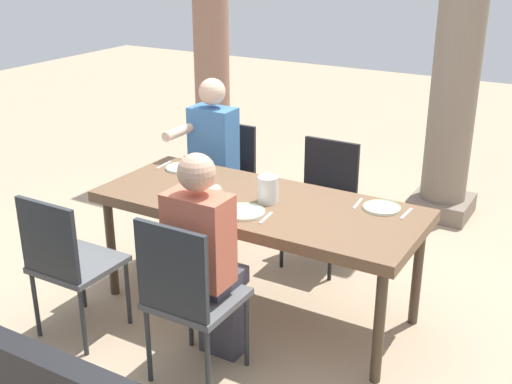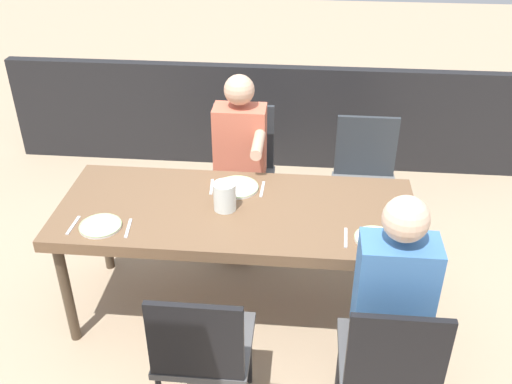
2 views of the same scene
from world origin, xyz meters
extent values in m
plane|color=tan|center=(0.00, 0.00, 0.00)|extent=(16.00, 16.00, 0.00)
cube|color=brown|center=(0.00, 0.00, 0.71)|extent=(2.01, 0.82, 0.07)
cylinder|color=#473828|center=(-0.92, 0.33, 0.34)|extent=(0.06, 0.06, 0.68)
cylinder|color=#473828|center=(0.92, 0.33, 0.34)|extent=(0.06, 0.06, 0.68)
cylinder|color=#473828|center=(-0.92, -0.33, 0.34)|extent=(0.06, 0.06, 0.68)
cylinder|color=#473828|center=(0.92, -0.33, 0.34)|extent=(0.06, 0.06, 0.68)
cube|color=#4F4F50|center=(-0.79, 0.75, 0.46)|extent=(0.44, 0.44, 0.04)
cube|color=black|center=(-0.79, 0.95, 0.68)|extent=(0.42, 0.03, 0.44)
cylinder|color=black|center=(-0.98, 0.56, 0.22)|extent=(0.03, 0.03, 0.44)
cylinder|color=black|center=(-0.60, 0.56, 0.22)|extent=(0.03, 0.03, 0.44)
cylinder|color=black|center=(-0.98, 0.94, 0.22)|extent=(0.03, 0.03, 0.44)
cylinder|color=black|center=(-0.60, 0.94, 0.22)|extent=(0.03, 0.03, 0.44)
cube|color=#5B5E61|center=(-0.79, -0.75, 0.45)|extent=(0.44, 0.44, 0.04)
cube|color=#2D3338|center=(-0.79, -0.95, 0.68)|extent=(0.42, 0.03, 0.46)
cylinder|color=#2D3338|center=(-0.60, -0.56, 0.21)|extent=(0.03, 0.03, 0.43)
cylinder|color=#2D3338|center=(-0.98, -0.56, 0.21)|extent=(0.03, 0.03, 0.43)
cylinder|color=#2D3338|center=(-0.60, -0.94, 0.21)|extent=(0.03, 0.03, 0.43)
cylinder|color=#2D3338|center=(-0.98, -0.94, 0.21)|extent=(0.03, 0.03, 0.43)
cube|color=#4F4F50|center=(0.06, 0.75, 0.46)|extent=(0.44, 0.44, 0.04)
cube|color=black|center=(0.06, 0.95, 0.67)|extent=(0.42, 0.03, 0.43)
cylinder|color=black|center=(-0.13, 0.56, 0.22)|extent=(0.03, 0.03, 0.44)
cylinder|color=black|center=(0.25, 0.56, 0.22)|extent=(0.03, 0.03, 0.44)
cylinder|color=black|center=(-0.13, 0.94, 0.22)|extent=(0.03, 0.03, 0.44)
cylinder|color=black|center=(0.25, 0.94, 0.22)|extent=(0.03, 0.03, 0.44)
cube|color=#5B5E61|center=(0.06, -0.75, 0.47)|extent=(0.44, 0.44, 0.04)
cube|color=#2D3338|center=(0.06, -0.95, 0.72)|extent=(0.42, 0.03, 0.49)
cylinder|color=#2D3338|center=(0.25, -0.56, 0.23)|extent=(0.03, 0.03, 0.45)
cylinder|color=#2D3338|center=(-0.13, -0.56, 0.23)|extent=(0.03, 0.03, 0.45)
cylinder|color=#2D3338|center=(0.25, -0.94, 0.23)|extent=(0.03, 0.03, 0.45)
cylinder|color=#2D3338|center=(-0.13, -0.94, 0.23)|extent=(0.03, 0.03, 0.45)
cube|color=#3F3F4C|center=(-0.79, 0.49, 0.23)|extent=(0.24, 0.14, 0.46)
cube|color=#3F3F4C|center=(-0.79, 0.58, 0.51)|extent=(0.28, 0.32, 0.10)
cube|color=#3F72B2|center=(-0.79, 0.69, 0.82)|extent=(0.34, 0.20, 0.51)
sphere|color=beige|center=(-0.79, 0.69, 1.19)|extent=(0.20, 0.20, 0.20)
cylinder|color=beige|center=(-0.93, 0.45, 0.93)|extent=(0.07, 0.30, 0.07)
cube|color=#3F3F4C|center=(0.06, -0.52, 0.23)|extent=(0.24, 0.14, 0.46)
cube|color=#3F3F4C|center=(0.06, -0.61, 0.51)|extent=(0.28, 0.32, 0.10)
cube|color=#CC664C|center=(0.06, -0.72, 0.80)|extent=(0.34, 0.20, 0.49)
sphere|color=tan|center=(0.06, -0.72, 1.16)|extent=(0.19, 0.19, 0.19)
cylinder|color=tan|center=(-0.08, -0.48, 0.91)|extent=(0.07, 0.30, 0.07)
cube|color=#936B56|center=(-1.74, 2.11, 0.08)|extent=(0.45, 0.45, 0.16)
cylinder|color=#936B56|center=(-1.74, 2.11, 1.41)|extent=(0.34, 0.34, 2.49)
cube|color=gray|center=(0.61, 2.11, 0.08)|extent=(0.49, 0.49, 0.16)
cylinder|color=gray|center=(0.61, 2.11, 1.51)|extent=(0.38, 0.38, 2.70)
cylinder|color=white|center=(-0.75, 0.23, 0.75)|extent=(0.21, 0.21, 0.01)
torus|color=#A9CD91|center=(-0.75, 0.23, 0.76)|extent=(0.22, 0.22, 0.01)
cube|color=silver|center=(-0.90, 0.23, 0.75)|extent=(0.03, 0.17, 0.01)
cube|color=silver|center=(-0.60, 0.23, 0.75)|extent=(0.02, 0.17, 0.01)
cylinder|color=white|center=(0.02, -0.21, 0.75)|extent=(0.26, 0.26, 0.01)
torus|color=#A4C786|center=(0.02, -0.21, 0.76)|extent=(0.26, 0.26, 0.01)
cube|color=silver|center=(-0.13, -0.21, 0.75)|extent=(0.02, 0.17, 0.01)
cube|color=silver|center=(0.17, -0.21, 0.75)|extent=(0.03, 0.17, 0.01)
cylinder|color=white|center=(0.70, 0.25, 0.75)|extent=(0.22, 0.22, 0.01)
torus|color=#A4C786|center=(0.70, 0.25, 0.76)|extent=(0.22, 0.22, 0.01)
cube|color=silver|center=(0.55, 0.25, 0.75)|extent=(0.04, 0.17, 0.01)
cube|color=silver|center=(0.85, 0.25, 0.75)|extent=(0.02, 0.17, 0.01)
cylinder|color=white|center=(0.06, 0.01, 0.83)|extent=(0.13, 0.13, 0.16)
cylinder|color=#EFEAC6|center=(0.06, 0.01, 0.81)|extent=(0.12, 0.12, 0.11)
camera|label=1|loc=(1.82, -3.16, 2.24)|focal=45.49mm
camera|label=2|loc=(-0.36, 2.70, 2.53)|focal=40.98mm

